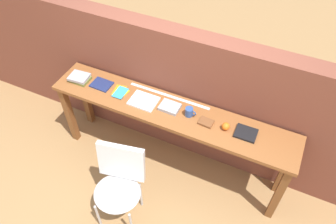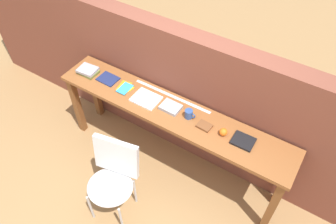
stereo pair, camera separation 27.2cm
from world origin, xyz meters
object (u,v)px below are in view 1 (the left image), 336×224
at_px(chair_white_moulded, 119,182).
at_px(mug, 189,112).
at_px(sports_ball_small, 226,126).
at_px(leather_journal_brown, 206,122).
at_px(book_repair_rightmost, 246,133).
at_px(pamphlet_pile_colourful, 120,92).
at_px(book_stack_leftmost, 79,78).
at_px(magazine_cycling, 102,84).
at_px(book_open_centre, 144,101).

relative_size(chair_white_moulded, mug, 8.10).
bearing_deg(sports_ball_small, leather_journal_brown, -177.40).
height_order(leather_journal_brown, book_repair_rightmost, leather_journal_brown).
bearing_deg(pamphlet_pile_colourful, leather_journal_brown, -1.13).
xyz_separation_m(chair_white_moulded, book_stack_leftmost, (-0.86, 0.72, 0.38)).
relative_size(mug, leather_journal_brown, 0.85).
bearing_deg(magazine_cycling, chair_white_moulded, -49.59).
relative_size(mug, sports_ball_small, 1.49).
height_order(magazine_cycling, pamphlet_pile_colourful, magazine_cycling).
bearing_deg(magazine_cycling, sports_ball_small, 0.36).
relative_size(mug, book_repair_rightmost, 0.57).
bearing_deg(leather_journal_brown, magazine_cycling, -177.90).
height_order(chair_white_moulded, book_open_centre, book_open_centre).
distance_m(book_stack_leftmost, book_repair_rightmost, 1.79).
bearing_deg(leather_journal_brown, sports_ball_small, 6.39).
bearing_deg(mug, book_repair_rightmost, 0.33).
height_order(magazine_cycling, book_open_centre, book_open_centre).
distance_m(magazine_cycling, sports_ball_small, 1.35).
relative_size(book_stack_leftmost, book_repair_rightmost, 1.08).
distance_m(book_stack_leftmost, magazine_cycling, 0.25).
height_order(book_stack_leftmost, book_repair_rightmost, book_stack_leftmost).
xyz_separation_m(book_stack_leftmost, leather_journal_brown, (1.42, -0.00, -0.02)).
height_order(pamphlet_pile_colourful, sports_ball_small, sports_ball_small).
bearing_deg(leather_journal_brown, book_stack_leftmost, -176.32).
bearing_deg(chair_white_moulded, mug, 63.33).
relative_size(leather_journal_brown, sports_ball_small, 1.76).
height_order(chair_white_moulded, mug, mug).
height_order(book_stack_leftmost, mug, mug).
bearing_deg(book_stack_leftmost, leather_journal_brown, -0.11).
distance_m(book_stack_leftmost, mug, 1.24).
bearing_deg(pamphlet_pile_colourful, mug, 0.60).
bearing_deg(mug, book_open_centre, -177.32).
relative_size(pamphlet_pile_colourful, book_open_centre, 0.71).
relative_size(chair_white_moulded, leather_journal_brown, 6.86).
xyz_separation_m(pamphlet_pile_colourful, book_repair_rightmost, (1.31, 0.01, 0.01)).
bearing_deg(book_open_centre, sports_ball_small, 0.63).
distance_m(magazine_cycling, pamphlet_pile_colourful, 0.23).
bearing_deg(book_stack_leftmost, magazine_cycling, 7.26).
relative_size(pamphlet_pile_colourful, sports_ball_small, 2.60).
height_order(leather_journal_brown, sports_ball_small, sports_ball_small).
bearing_deg(book_stack_leftmost, pamphlet_pile_colourful, 1.86).
distance_m(book_stack_leftmost, pamphlet_pile_colourful, 0.48).
distance_m(pamphlet_pile_colourful, sports_ball_small, 1.12).
relative_size(book_open_centre, book_repair_rightmost, 1.38).
height_order(book_stack_leftmost, leather_journal_brown, book_stack_leftmost).
height_order(mug, sports_ball_small, mug).
bearing_deg(chair_white_moulded, book_open_centre, 97.90).
xyz_separation_m(leather_journal_brown, sports_ball_small, (0.18, 0.01, 0.02)).
distance_m(book_stack_leftmost, book_open_centre, 0.76).
bearing_deg(magazine_cycling, book_stack_leftmost, -171.27).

